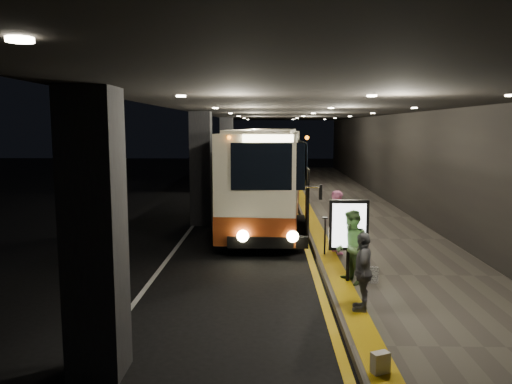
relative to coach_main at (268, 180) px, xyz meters
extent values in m
plane|color=black|center=(-1.10, -4.39, -1.73)|extent=(90.00, 90.00, 0.00)
cube|color=silver|center=(-2.90, 0.61, -1.73)|extent=(0.12, 50.00, 0.01)
cube|color=gold|center=(1.25, 0.61, -1.73)|extent=(0.18, 50.00, 0.01)
cube|color=#514C44|center=(3.65, 0.61, -1.66)|extent=(4.50, 50.00, 0.15)
cube|color=gold|center=(1.75, 0.61, -1.58)|extent=(0.50, 50.00, 0.01)
cube|color=black|center=(5.90, 0.61, 1.27)|extent=(0.10, 50.00, 6.00)
cube|color=black|center=(-2.60, -12.39, 0.47)|extent=(0.80, 0.80, 4.40)
cube|color=black|center=(-2.60, -0.39, 0.47)|extent=(0.80, 0.80, 4.40)
cube|color=black|center=(-2.60, 11.61, 0.47)|extent=(0.80, 0.80, 4.40)
cube|color=black|center=(1.40, 0.61, 2.87)|extent=(9.00, 50.00, 0.40)
cube|color=beige|center=(0.00, 0.02, 0.26)|extent=(3.15, 11.55, 3.23)
cube|color=#994616|center=(0.00, 0.02, -0.93)|extent=(3.18, 11.57, 0.86)
cube|color=black|center=(0.00, -5.71, 0.98)|extent=(2.09, 0.20, 1.33)
cube|color=black|center=(0.00, -5.63, -1.21)|extent=(2.34, 0.41, 0.33)
cylinder|color=black|center=(-1.07, -3.59, -1.26)|extent=(0.27, 0.95, 0.95)
cylinder|color=black|center=(1.07, -3.59, -1.26)|extent=(0.27, 0.95, 0.95)
cylinder|color=black|center=(-1.07, 3.83, -1.26)|extent=(0.27, 0.95, 0.95)
cylinder|color=black|center=(1.07, 3.83, -1.26)|extent=(0.27, 0.95, 0.95)
sphere|color=#FFEAA5|center=(-0.71, -5.72, -1.02)|extent=(0.34, 0.34, 0.34)
sphere|color=#FFEAA5|center=(0.71, -5.72, -1.02)|extent=(0.34, 0.34, 0.34)
cube|color=#FFF2BF|center=(0.00, -5.72, 1.77)|extent=(1.43, 0.15, 0.21)
cube|color=beige|center=(0.02, 15.09, 0.22)|extent=(3.09, 11.31, 3.17)
cube|color=#994616|center=(0.02, 15.09, -0.94)|extent=(3.11, 11.34, 0.84)
cube|color=black|center=(0.02, 9.47, 0.92)|extent=(2.05, 0.20, 1.30)
cube|color=black|center=(0.02, 9.55, -1.22)|extent=(2.29, 0.41, 0.33)
cylinder|color=black|center=(-1.02, 11.55, -1.27)|extent=(0.26, 0.93, 0.93)
cylinder|color=black|center=(1.07, 11.55, -1.27)|extent=(0.26, 0.93, 0.93)
cylinder|color=black|center=(-1.02, 18.82, -1.27)|extent=(0.26, 0.93, 0.93)
cylinder|color=black|center=(1.07, 18.82, -1.27)|extent=(0.26, 0.93, 0.93)
imported|color=#D8649D|center=(2.03, -5.39, -0.66)|extent=(0.66, 0.79, 1.85)
imported|color=#517340|center=(1.98, -8.24, -0.71)|extent=(0.77, 0.97, 1.75)
imported|color=#55565B|center=(1.91, -9.98, -0.78)|extent=(0.67, 1.02, 1.61)
cube|color=black|center=(2.47, -8.18, -1.40)|extent=(0.33, 0.18, 0.38)
cube|color=silver|center=(1.70, -12.59, -1.42)|extent=(0.30, 0.25, 0.33)
cylinder|color=black|center=(1.91, -8.08, -1.20)|extent=(0.08, 0.08, 0.76)
cube|color=black|center=(1.91, -8.08, -0.22)|extent=(0.93, 0.10, 1.20)
cube|color=white|center=(1.91, -8.14, -0.22)|extent=(0.79, 0.02, 1.04)
cylinder|color=black|center=(1.65, -5.59, -1.05)|extent=(0.05, 0.05, 1.08)
camera|label=1|loc=(0.01, -19.69, 2.09)|focal=35.00mm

